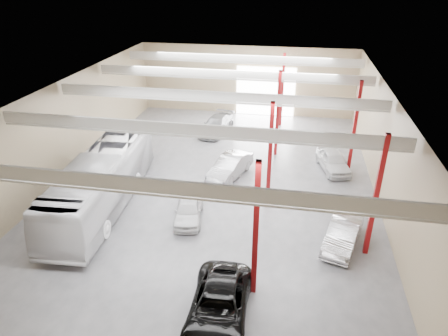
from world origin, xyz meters
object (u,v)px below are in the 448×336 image
(coach_bus, at_px, (102,181))
(car_row_b, at_px, (230,167))
(car_row_c, at_px, (216,125))
(car_right_far, at_px, (333,161))
(black_sedan, at_px, (219,307))
(car_right_near, at_px, (343,233))
(car_row_a, at_px, (189,209))

(coach_bus, bearing_deg, car_row_b, 32.70)
(car_row_b, relative_size, car_row_c, 0.92)
(car_row_c, xyz_separation_m, car_right_far, (10.30, -5.95, 0.00))
(coach_bus, bearing_deg, car_right_far, 24.06)
(car_row_b, bearing_deg, coach_bus, -125.18)
(black_sedan, height_order, car_right_near, black_sedan)
(car_right_near, distance_m, car_right_far, 9.46)
(black_sedan, relative_size, car_right_far, 1.25)
(car_right_near, height_order, car_right_far, car_right_far)
(car_row_a, relative_size, car_right_near, 0.90)
(car_right_far, bearing_deg, car_row_c, 135.33)
(car_row_c, relative_size, car_right_near, 1.16)
(coach_bus, relative_size, car_row_c, 2.49)
(car_row_b, height_order, car_right_far, car_row_b)
(car_row_a, bearing_deg, black_sedan, -75.25)
(car_row_b, bearing_deg, car_right_far, 36.22)
(black_sedan, bearing_deg, car_row_c, 99.52)
(car_row_a, height_order, car_row_b, car_row_b)
(black_sedan, bearing_deg, coach_bus, 136.52)
(black_sedan, height_order, car_row_c, black_sedan)
(coach_bus, relative_size, car_row_a, 3.23)
(car_row_b, xyz_separation_m, car_right_near, (7.58, -6.99, -0.05))
(car_right_far, bearing_deg, car_row_b, -176.58)
(coach_bus, relative_size, car_right_near, 2.89)
(coach_bus, xyz_separation_m, car_right_far, (14.94, 7.96, -1.04))
(car_row_b, height_order, car_row_c, car_row_b)
(car_row_a, xyz_separation_m, car_row_c, (-1.15, 14.46, 0.07))
(black_sedan, distance_m, car_right_far, 17.04)
(car_row_a, relative_size, car_row_c, 0.77)
(black_sedan, relative_size, car_row_c, 1.07)
(black_sedan, bearing_deg, car_row_b, 95.41)
(car_row_b, bearing_deg, black_sedan, -64.40)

